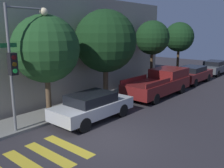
{
  "coord_description": "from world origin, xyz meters",
  "views": [
    {
      "loc": [
        -6.94,
        -6.3,
        4.38
      ],
      "look_at": [
        2.81,
        2.1,
        1.6
      ],
      "focal_mm": 40.0,
      "sensor_mm": 36.0,
      "label": 1
    }
  ],
  "objects_px": {
    "sedan_near_corner": "(92,106)",
    "tree_midblock": "(105,41)",
    "pickup_truck": "(160,83)",
    "sedan_far_end": "(215,67)",
    "tree_far_end": "(152,38)",
    "sedan_middle": "(192,74)",
    "tree_near_corner": "(46,49)",
    "traffic_light_pole": "(20,52)",
    "tree_behind_truck": "(179,37)"
  },
  "relations": [
    {
      "from": "sedan_far_end",
      "to": "tree_midblock",
      "type": "relative_size",
      "value": 0.79
    },
    {
      "from": "sedan_near_corner",
      "to": "pickup_truck",
      "type": "height_order",
      "value": "pickup_truck"
    },
    {
      "from": "sedan_far_end",
      "to": "tree_behind_truck",
      "type": "xyz_separation_m",
      "value": [
        -4.53,
        1.83,
        3.02
      ]
    },
    {
      "from": "tree_near_corner",
      "to": "tree_behind_truck",
      "type": "relative_size",
      "value": 1.01
    },
    {
      "from": "sedan_far_end",
      "to": "tree_far_end",
      "type": "distance_m",
      "value": 9.7
    },
    {
      "from": "tree_midblock",
      "to": "tree_far_end",
      "type": "relative_size",
      "value": 1.1
    },
    {
      "from": "sedan_middle",
      "to": "tree_near_corner",
      "type": "height_order",
      "value": "tree_near_corner"
    },
    {
      "from": "sedan_middle",
      "to": "sedan_far_end",
      "type": "height_order",
      "value": "sedan_middle"
    },
    {
      "from": "tree_far_end",
      "to": "tree_near_corner",
      "type": "bearing_deg",
      "value": -180.0
    },
    {
      "from": "tree_behind_truck",
      "to": "tree_far_end",
      "type": "bearing_deg",
      "value": -180.0
    },
    {
      "from": "tree_near_corner",
      "to": "tree_far_end",
      "type": "bearing_deg",
      "value": 0.0
    },
    {
      "from": "tree_near_corner",
      "to": "traffic_light_pole",
      "type": "bearing_deg",
      "value": -161.53
    },
    {
      "from": "traffic_light_pole",
      "to": "pickup_truck",
      "type": "height_order",
      "value": "traffic_light_pole"
    },
    {
      "from": "tree_far_end",
      "to": "sedan_far_end",
      "type": "bearing_deg",
      "value": -11.43
    },
    {
      "from": "sedan_middle",
      "to": "tree_behind_truck",
      "type": "distance_m",
      "value": 3.63
    },
    {
      "from": "tree_midblock",
      "to": "tree_far_end",
      "type": "height_order",
      "value": "tree_midblock"
    },
    {
      "from": "tree_far_end",
      "to": "sedan_near_corner",
      "type": "bearing_deg",
      "value": -167.58
    },
    {
      "from": "tree_near_corner",
      "to": "tree_far_end",
      "type": "height_order",
      "value": "tree_near_corner"
    },
    {
      "from": "pickup_truck",
      "to": "tree_midblock",
      "type": "xyz_separation_m",
      "value": [
        -3.52,
        1.83,
        2.85
      ]
    },
    {
      "from": "tree_near_corner",
      "to": "tree_behind_truck",
      "type": "distance_m",
      "value": 14.04
    },
    {
      "from": "pickup_truck",
      "to": "sedan_far_end",
      "type": "height_order",
      "value": "pickup_truck"
    },
    {
      "from": "sedan_middle",
      "to": "tree_far_end",
      "type": "bearing_deg",
      "value": 153.14
    },
    {
      "from": "tree_far_end",
      "to": "tree_behind_truck",
      "type": "distance_m",
      "value": 4.5
    },
    {
      "from": "sedan_middle",
      "to": "tree_near_corner",
      "type": "distance_m",
      "value": 13.55
    },
    {
      "from": "traffic_light_pole",
      "to": "pickup_truck",
      "type": "bearing_deg",
      "value": -7.68
    },
    {
      "from": "pickup_truck",
      "to": "traffic_light_pole",
      "type": "bearing_deg",
      "value": 172.32
    },
    {
      "from": "sedan_far_end",
      "to": "tree_midblock",
      "type": "height_order",
      "value": "tree_midblock"
    },
    {
      "from": "pickup_truck",
      "to": "tree_midblock",
      "type": "bearing_deg",
      "value": 152.6
    },
    {
      "from": "pickup_truck",
      "to": "sedan_near_corner",
      "type": "bearing_deg",
      "value": 180.0
    },
    {
      "from": "sedan_middle",
      "to": "tree_behind_truck",
      "type": "height_order",
      "value": "tree_behind_truck"
    },
    {
      "from": "sedan_middle",
      "to": "tree_near_corner",
      "type": "relative_size",
      "value": 0.88
    },
    {
      "from": "pickup_truck",
      "to": "tree_near_corner",
      "type": "relative_size",
      "value": 1.11
    },
    {
      "from": "pickup_truck",
      "to": "tree_far_end",
      "type": "bearing_deg",
      "value": 45.77
    },
    {
      "from": "tree_behind_truck",
      "to": "tree_midblock",
      "type": "bearing_deg",
      "value": -180.0
    },
    {
      "from": "sedan_middle",
      "to": "tree_midblock",
      "type": "distance_m",
      "value": 9.56
    },
    {
      "from": "pickup_truck",
      "to": "tree_midblock",
      "type": "height_order",
      "value": "tree_midblock"
    },
    {
      "from": "sedan_near_corner",
      "to": "tree_far_end",
      "type": "xyz_separation_m",
      "value": [
        8.28,
        1.83,
        3.07
      ]
    },
    {
      "from": "sedan_near_corner",
      "to": "tree_midblock",
      "type": "xyz_separation_m",
      "value": [
        2.99,
        1.83,
        2.99
      ]
    },
    {
      "from": "pickup_truck",
      "to": "tree_behind_truck",
      "type": "bearing_deg",
      "value": 16.22
    },
    {
      "from": "tree_far_end",
      "to": "tree_midblock",
      "type": "bearing_deg",
      "value": 180.0
    },
    {
      "from": "pickup_truck",
      "to": "tree_behind_truck",
      "type": "xyz_separation_m",
      "value": [
        6.27,
        1.83,
        2.89
      ]
    },
    {
      "from": "sedan_far_end",
      "to": "tree_far_end",
      "type": "height_order",
      "value": "tree_far_end"
    },
    {
      "from": "tree_midblock",
      "to": "tree_far_end",
      "type": "distance_m",
      "value": 5.3
    },
    {
      "from": "sedan_middle",
      "to": "tree_midblock",
      "type": "height_order",
      "value": "tree_midblock"
    },
    {
      "from": "tree_far_end",
      "to": "pickup_truck",
      "type": "bearing_deg",
      "value": -134.23
    },
    {
      "from": "traffic_light_pole",
      "to": "tree_midblock",
      "type": "height_order",
      "value": "tree_midblock"
    },
    {
      "from": "traffic_light_pole",
      "to": "sedan_far_end",
      "type": "bearing_deg",
      "value": -3.59
    },
    {
      "from": "tree_behind_truck",
      "to": "sedan_far_end",
      "type": "bearing_deg",
      "value": -21.95
    },
    {
      "from": "sedan_far_end",
      "to": "tree_behind_truck",
      "type": "relative_size",
      "value": 0.87
    },
    {
      "from": "traffic_light_pole",
      "to": "tree_near_corner",
      "type": "distance_m",
      "value": 1.75
    }
  ]
}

